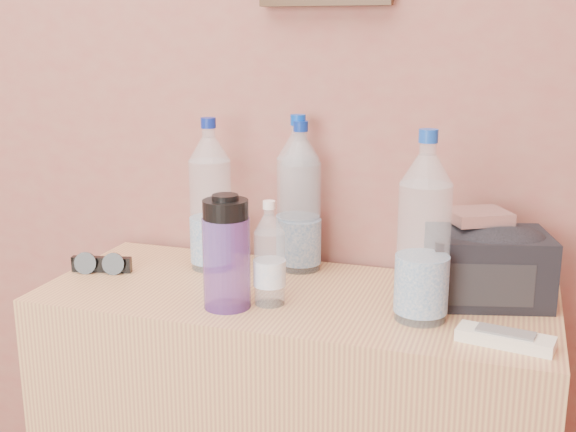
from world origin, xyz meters
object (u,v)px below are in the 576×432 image
at_px(nalgene_bottle, 226,253).
at_px(sunglasses, 102,264).
at_px(pet_large_d, 424,238).
at_px(ac_remote, 505,339).
at_px(pet_large_a, 211,203).
at_px(pet_large_b, 298,201).
at_px(pet_large_c, 300,205).
at_px(pet_small, 269,259).
at_px(foil_packet, 478,216).
at_px(toiletry_bag, 488,262).

xyz_separation_m(nalgene_bottle, sunglasses, (-0.36, 0.11, -0.10)).
xyz_separation_m(pet_large_d, ac_remote, (0.16, -0.07, -0.15)).
bearing_deg(pet_large_a, pet_large_b, 19.71).
bearing_deg(sunglasses, pet_large_d, -17.87).
height_order(pet_large_c, nalgene_bottle, pet_large_c).
xyz_separation_m(pet_small, nalgene_bottle, (-0.08, -0.04, 0.02)).
bearing_deg(ac_remote, sunglasses, -178.21).
relative_size(pet_large_a, ac_remote, 2.10).
xyz_separation_m(ac_remote, foil_packet, (-0.07, 0.23, 0.16)).
relative_size(nalgene_bottle, ac_remote, 1.38).
xyz_separation_m(pet_small, toiletry_bag, (0.42, 0.16, -0.01)).
xyz_separation_m(pet_large_b, foil_packet, (0.41, -0.08, 0.02)).
height_order(pet_large_c, pet_large_d, pet_large_d).
height_order(pet_large_c, pet_small, pet_large_c).
xyz_separation_m(pet_small, sunglasses, (-0.44, 0.07, -0.08)).
bearing_deg(pet_small, nalgene_bottle, -150.51).
xyz_separation_m(pet_large_a, toiletry_bag, (0.63, -0.02, -0.07)).
bearing_deg(pet_large_c, pet_large_b, 129.33).
bearing_deg(pet_small, pet_large_d, 2.68).
relative_size(nalgene_bottle, sunglasses, 1.67).
relative_size(pet_large_c, toiletry_bag, 1.45).
bearing_deg(pet_large_a, pet_large_c, 15.63).
xyz_separation_m(pet_large_d, sunglasses, (-0.74, 0.06, -0.15)).
bearing_deg(pet_large_d, toiletry_bag, 51.37).
relative_size(pet_large_a, pet_small, 1.64).
relative_size(pet_large_c, pet_large_d, 0.94).
relative_size(pet_large_a, toiletry_bag, 1.48).
height_order(pet_large_b, pet_small, pet_large_b).
bearing_deg(foil_packet, pet_small, -156.95).
height_order(pet_large_c, ac_remote, pet_large_c).
distance_m(sunglasses, foil_packet, 0.85).
distance_m(pet_small, sunglasses, 0.45).
bearing_deg(foil_packet, sunglasses, -173.28).
height_order(ac_remote, foil_packet, foil_packet).
xyz_separation_m(pet_large_a, nalgene_bottle, (0.13, -0.22, -0.04)).
distance_m(ac_remote, foil_packet, 0.29).
xyz_separation_m(sunglasses, toiletry_bag, (0.86, 0.09, 0.06)).
relative_size(pet_large_b, foil_packet, 3.09).
relative_size(pet_large_b, ac_remote, 2.13).
height_order(sunglasses, foil_packet, foil_packet).
distance_m(pet_large_b, ac_remote, 0.59).
xyz_separation_m(sunglasses, foil_packet, (0.83, 0.10, 0.16)).
bearing_deg(sunglasses, pet_large_c, 7.48).
bearing_deg(nalgene_bottle, foil_packet, 24.14).
height_order(pet_small, ac_remote, pet_small).
relative_size(nalgene_bottle, toiletry_bag, 0.97).
relative_size(pet_large_b, pet_large_d, 0.98).
xyz_separation_m(pet_small, foil_packet, (0.39, 0.17, 0.08)).
relative_size(pet_large_d, ac_remote, 2.18).
bearing_deg(pet_large_b, pet_small, -85.95).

